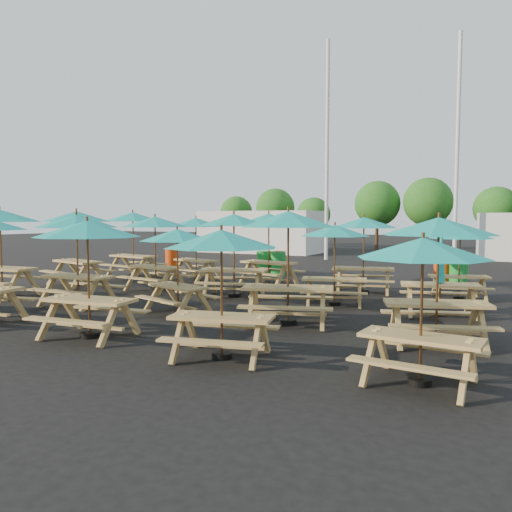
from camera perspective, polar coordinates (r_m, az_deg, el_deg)
The scene contains 34 objects.
ground at distance 14.60m, azimuth -2.69°, elevation -4.70°, with size 120.00×120.00×0.00m, color black.
picnic_unit_1 at distance 16.31m, azimuth -27.22°, elevation 3.58°, with size 2.50×2.50×2.57m.
picnic_unit_2 at distance 18.00m, azimuth -19.83°, elevation 3.80°, with size 2.73×2.73×2.56m.
picnic_unit_3 at distance 20.00m, azimuth -13.89°, elevation 3.94°, with size 2.57×2.57×2.56m.
picnic_unit_5 at distance 13.75m, azimuth -19.82°, elevation 3.18°, with size 2.16×2.16×2.40m.
picnic_unit_6 at distance 15.94m, azimuth -11.46°, elevation 3.36°, with size 2.37×2.37×2.37m.
picnic_unit_7 at distance 18.44m, azimuth -6.87°, elevation 3.42°, with size 2.55×2.55×2.33m.
picnic_unit_8 at distance 9.96m, azimuth -18.71°, elevation 2.19°, with size 2.20×2.20×2.26m.
picnic_unit_9 at distance 12.02m, azimuth -8.99°, elevation 1.81°, with size 2.27×2.27×2.05m.
picnic_unit_10 at distance 14.44m, azimuth -2.54°, elevation 3.58°, with size 2.67×2.67×2.44m.
picnic_unit_11 at distance 16.87m, azimuth 1.47°, elevation 3.79°, with size 2.57×2.57×2.47m.
picnic_unit_12 at distance 8.02m, azimuth -3.98°, elevation 1.09°, with size 2.25×2.25×2.12m.
picnic_unit_13 at distance 10.65m, azimuth 3.71°, elevation 3.45°, with size 2.73×2.73×2.46m.
picnic_unit_14 at distance 13.21m, azimuth 9.00°, elevation 2.35°, with size 2.34×2.34×2.14m.
picnic_unit_15 at distance 15.55m, azimuth 12.23°, elevation 3.26°, with size 2.47×2.47×2.35m.
picnic_unit_16 at distance 7.08m, azimuth 18.52°, elevation -0.10°, with size 1.95×1.95×2.04m.
picnic_unit_17 at distance 9.49m, azimuth 20.15°, elevation 2.39°, with size 2.59×2.59×2.32m.
picnic_unit_18 at distance 12.48m, azimuth 20.33°, elevation -2.20°, with size 2.07×1.90×2.25m.
picnic_unit_19 at distance 15.09m, azimuth 22.31°, elevation 1.95°, with size 2.20×2.20×2.02m.
waste_bin_0 at distance 22.77m, azimuth -9.58°, elevation -0.30°, with size 0.60×0.60×0.97m, color #CB3B0B.
waste_bin_1 at distance 20.30m, azimuth 0.91°, elevation -0.79°, with size 0.60×0.60×0.97m, color #18892E.
waste_bin_2 at distance 19.94m, azimuth 2.55°, elevation -0.89°, with size 0.60×0.60×0.97m, color #18892E.
waste_bin_3 at distance 20.24m, azimuth 2.56°, elevation -0.81°, with size 0.60×0.60×0.97m, color #CB3B0B.
waste_bin_4 at distance 18.53m, azimuth 20.55°, elevation -1.55°, with size 0.60×0.60×0.97m, color #CB3B0B.
waste_bin_5 at distance 18.14m, azimuth 22.16°, elevation -1.71°, with size 0.60×0.60×0.97m, color #18892E.
mast_0 at distance 28.30m, azimuth 8.13°, elevation 11.78°, with size 0.20×0.20×12.00m, color silver.
mast_1 at distance 28.87m, azimuth 22.03°, elevation 11.37°, with size 0.20×0.20×12.00m, color silver.
event_tent_0 at distance 34.08m, azimuth 0.68°, elevation 2.79°, with size 8.00×4.00×2.80m, color silver.
tree_0 at distance 43.33m, azimuth -2.25°, elevation 4.99°, with size 2.80×2.80×4.24m.
tree_1 at distance 40.16m, azimuth 2.21°, elevation 5.51°, with size 3.11×3.11×4.72m.
tree_2 at distance 38.62m, azimuth 6.59°, elevation 4.75°, with size 2.59×2.59×3.93m.
tree_3 at distance 38.30m, azimuth 13.71°, elevation 5.83°, with size 3.36×3.36×5.09m.
tree_4 at distance 37.16m, azimuth 19.05°, elevation 5.85°, with size 3.41×3.41×5.17m.
tree_5 at distance 37.20m, azimuth 25.76°, elevation 4.91°, with size 2.94×2.94×4.45m.
Camera 1 is at (7.18, -12.51, 2.27)m, focal length 35.00 mm.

